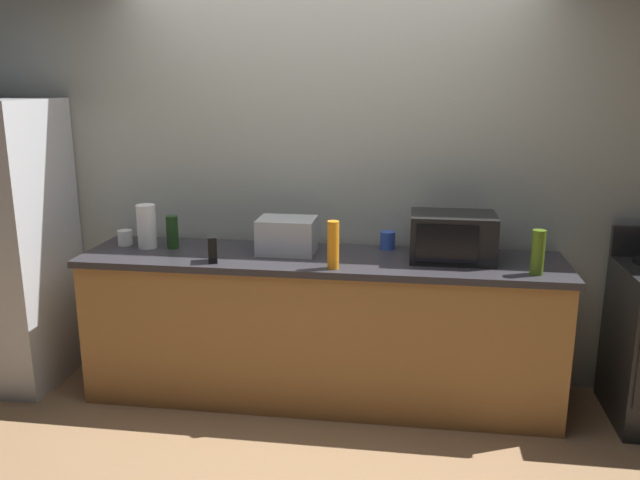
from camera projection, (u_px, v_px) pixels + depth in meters
ground_plane at (310, 429)px, 3.63m from camera, size 8.00×8.00×0.00m
back_wall at (329, 171)px, 4.08m from camera, size 6.40×0.10×2.70m
counter_run at (320, 328)px, 3.91m from camera, size 2.84×0.64×0.90m
refrigerator at (0, 244)px, 4.09m from camera, size 0.72×0.73×1.80m
microwave at (452, 237)px, 3.70m from camera, size 0.48×0.35×0.27m
toaster_oven at (287, 236)px, 3.86m from camera, size 0.34×0.26×0.21m
paper_towel_roll at (147, 226)px, 3.97m from camera, size 0.12×0.12×0.27m
cordless_phone at (212, 249)px, 3.68m from camera, size 0.08×0.12×0.15m
bottle_wine at (172, 232)px, 3.97m from camera, size 0.07×0.07×0.20m
bottle_dish_soap at (333, 245)px, 3.53m from camera, size 0.07×0.07×0.27m
bottle_olive_oil at (538, 252)px, 3.42m from camera, size 0.07×0.07×0.24m
mug_white at (125, 238)px, 4.05m from camera, size 0.09×0.09×0.09m
mug_blue at (388, 240)px, 3.95m from camera, size 0.09×0.09×0.11m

